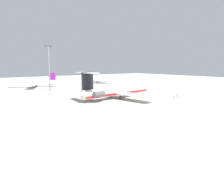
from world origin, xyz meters
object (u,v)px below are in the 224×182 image
object	(u,v)px
safety_cone_tail	(53,98)
light_mast	(49,66)
safety_cone_nose	(172,97)
safety_cone_wingtip	(124,90)
main_jetliner	(115,91)
airliner_far_left	(32,83)
ground_crew_portside	(176,95)
ground_crew_near_nose	(178,96)
ground_crew_near_tail	(173,97)
airliner_mid_left	(97,80)

from	to	relation	value
safety_cone_tail	light_mast	xyz separation A→B (m)	(8.09, 27.18, 13.71)
safety_cone_nose	safety_cone_wingtip	size ratio (longest dim) A/B	1.00
main_jetliner	airliner_far_left	world-z (taller)	main_jetliner
ground_crew_portside	safety_cone_nose	size ratio (longest dim) A/B	3.13
safety_cone_wingtip	safety_cone_tail	xyz separation A→B (m)	(-44.33, -4.42, 0.00)
main_jetliner	ground_crew_near_nose	world-z (taller)	main_jetliner
ground_crew_near_tail	airliner_mid_left	bearing A→B (deg)	158.45
ground_crew_near_nose	airliner_far_left	bearing A→B (deg)	-34.69
main_jetliner	safety_cone_tail	world-z (taller)	main_jetliner
main_jetliner	ground_crew_near_tail	xyz separation A→B (m)	(17.90, -17.09, -2.18)
airliner_far_left	light_mast	size ratio (longest dim) A/B	1.19
ground_crew_near_nose	light_mast	world-z (taller)	light_mast
airliner_far_left	ground_crew_near_tail	bearing A→B (deg)	135.10
airliner_mid_left	light_mast	world-z (taller)	light_mast
airliner_far_left	safety_cone_nose	xyz separation A→B (m)	(39.34, -81.40, -2.49)
ground_crew_near_nose	safety_cone_tail	xyz separation A→B (m)	(-44.88, 31.72, -0.84)
airliner_mid_left	ground_crew_near_tail	size ratio (longest dim) A/B	17.96
airliner_far_left	safety_cone_wingtip	world-z (taller)	airliner_far_left
main_jetliner	safety_cone_wingtip	size ratio (longest dim) A/B	74.70
ground_crew_portside	light_mast	world-z (taller)	light_mast
ground_crew_near_tail	safety_cone_wingtip	distance (m)	37.18
ground_crew_near_nose	light_mast	size ratio (longest dim) A/B	0.07
airliner_far_left	safety_cone_wingtip	size ratio (longest dim) A/B	55.44
safety_cone_wingtip	light_mast	bearing A→B (deg)	147.87
airliner_mid_left	safety_cone_wingtip	distance (m)	49.00
ground_crew_near_tail	safety_cone_tail	xyz separation A→B (m)	(-40.26, 32.53, -0.81)
main_jetliner	airliner_mid_left	xyz separation A→B (m)	(33.27, 67.48, -0.54)
airliner_far_left	safety_cone_wingtip	xyz separation A→B (m)	(39.89, -47.58, -2.49)
main_jetliner	ground_crew_near_tail	bearing A→B (deg)	-47.41
airliner_mid_left	ground_crew_near_tail	distance (m)	85.97
light_mast	airliner_far_left	bearing A→B (deg)	98.37
safety_cone_nose	safety_cone_wingtip	bearing A→B (deg)	89.06
safety_cone_tail	safety_cone_nose	bearing A→B (deg)	-33.88
safety_cone_wingtip	safety_cone_tail	world-z (taller)	same
safety_cone_wingtip	light_mast	distance (m)	44.93
airliner_mid_left	safety_cone_wingtip	size ratio (longest dim) A/B	55.77
airliner_mid_left	light_mast	size ratio (longest dim) A/B	1.20
ground_crew_near_tail	safety_cone_tail	bearing A→B (deg)	-140.18
light_mast	safety_cone_tail	bearing A→B (deg)	-106.58
ground_crew_near_tail	safety_cone_tail	size ratio (longest dim) A/B	3.10
ground_crew_portside	safety_cone_tail	world-z (taller)	ground_crew_portside
ground_crew_portside	light_mast	distance (m)	69.82
main_jetliner	ground_crew_near_tail	distance (m)	24.84
ground_crew_near_tail	safety_cone_wingtip	world-z (taller)	ground_crew_near_tail
airliner_far_left	safety_cone_tail	xyz separation A→B (m)	(-4.44, -52.01, -2.49)
ground_crew_portside	light_mast	size ratio (longest dim) A/B	0.07
ground_crew_near_tail	light_mast	world-z (taller)	light_mast
safety_cone_nose	safety_cone_tail	bearing A→B (deg)	146.12
airliner_far_left	ground_crew_near_tail	xyz separation A→B (m)	(35.82, -84.53, -1.69)
ground_crew_near_tail	safety_cone_tail	distance (m)	51.77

